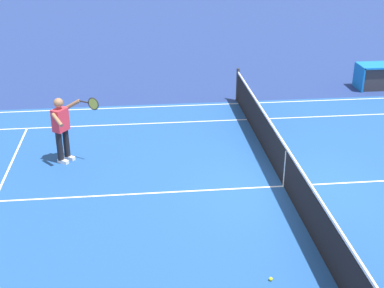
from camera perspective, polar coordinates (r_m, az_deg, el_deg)
The scene contains 7 objects.
ground_plane at distance 12.32m, azimuth 9.79°, elevation -4.47°, with size 60.00×60.00×0.00m, color navy.
court_slab at distance 12.31m, azimuth 9.79°, elevation -4.47°, with size 24.20×11.40×0.00m, color #1E4C93.
court_line_markings at distance 12.31m, azimuth 9.79°, elevation -4.46°, with size 23.85×11.05×0.01m.
tennis_net at distance 12.09m, azimuth 9.95°, elevation -2.43°, with size 0.10×11.70×1.08m.
tennis_player_near at distance 13.29m, azimuth -13.70°, elevation 1.84°, with size 1.18×0.75×1.70m.
tennis_ball at distance 9.45m, azimuth 8.43°, elevation -14.09°, with size 0.07×0.07×0.07m, color #CCE01E.
equipment_cart_tarped at distance 19.51m, azimuth 18.96°, elevation 6.88°, with size 1.25×0.84×0.85m.
Camera 1 is at (3.21, 10.34, 5.87)m, focal length 49.86 mm.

